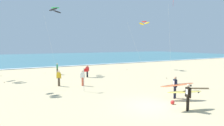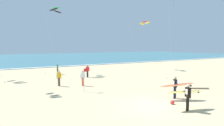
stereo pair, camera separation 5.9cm
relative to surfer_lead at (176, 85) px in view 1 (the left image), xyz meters
name	(u,v)px [view 1 (the left image)]	position (x,y,z in m)	size (l,w,h in m)	color
ground_plane	(154,106)	(-2.67, -0.52, -1.05)	(160.00, 160.00, 0.00)	#CCB789
ocean_water	(31,58)	(-2.67, 56.69, -1.01)	(160.00, 60.00, 0.08)	teal
shoreline_foam	(54,67)	(-2.67, 26.99, -0.97)	(160.00, 0.88, 0.01)	white
surfer_lead	(176,85)	(0.00, 0.00, 0.00)	(2.57, 1.62, 1.71)	black
surfer_trailing	(186,94)	(-1.42, -2.13, -0.01)	(2.57, 1.19, 1.71)	black
kite_arc_emerald_mid	(55,10)	(-4.28, 18.45, 8.02)	(2.69, 2.84, 9.44)	black
kite_arc_scarlet_distant	(144,23)	(10.28, 16.62, 6.81)	(3.96, 2.26, 8.17)	yellow
bystander_yellow_top	(59,78)	(-6.44, 9.22, -0.24)	(0.40, 0.35, 1.59)	#4C3D2D
bystander_white_top	(83,78)	(-4.32, 8.20, -0.24)	(0.39, 0.36, 1.59)	#D8593F
bystander_green_top	(57,69)	(-4.51, 17.27, -0.24)	(0.28, 0.48, 1.59)	#4C3D2D
bystander_red_top	(87,71)	(-1.84, 12.90, -0.24)	(0.50, 0.22, 1.59)	black
lifeguard_flag	(84,77)	(-5.10, 5.76, 0.21)	(0.45, 0.05, 2.10)	silver
beach_ball	(172,102)	(-1.26, -0.86, -0.91)	(0.28, 0.28, 0.28)	red
driftwood_log	(199,88)	(4.61, 1.36, -0.99)	(0.13, 0.13, 1.74)	#846B4C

